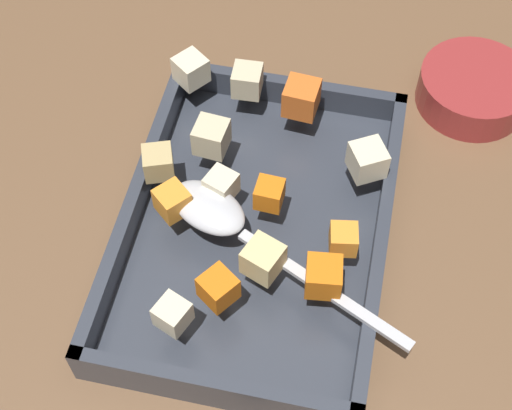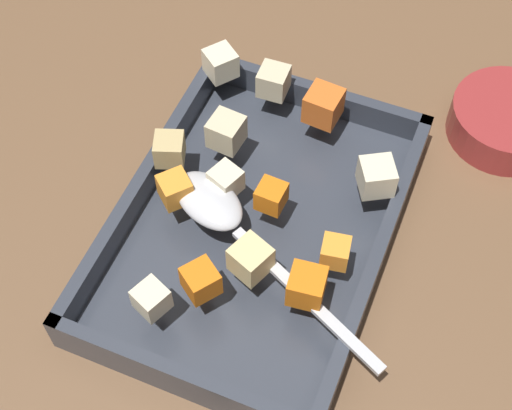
{
  "view_description": "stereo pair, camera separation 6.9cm",
  "coord_description": "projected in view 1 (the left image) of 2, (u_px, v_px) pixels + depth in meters",
  "views": [
    {
      "loc": [
        -0.39,
        -0.06,
        0.63
      ],
      "look_at": [
        -0.01,
        0.02,
        0.06
      ],
      "focal_mm": 53.59,
      "sensor_mm": 36.0,
      "label": 1
    },
    {
      "loc": [
        -0.37,
        -0.13,
        0.63
      ],
      "look_at": [
        -0.01,
        0.02,
        0.06
      ],
      "focal_mm": 53.59,
      "sensor_mm": 36.0,
      "label": 2
    }
  ],
  "objects": [
    {
      "name": "carrot_chunk_mid_right",
      "position": [
        343.0,
        239.0,
        0.67
      ],
      "size": [
        0.03,
        0.03,
        0.02
      ],
      "primitive_type": "cube",
      "rotation": [
        0.0,
        0.0,
        1.74
      ],
      "color": "orange",
      "rests_on": "baking_dish"
    },
    {
      "name": "carrot_chunk_near_right",
      "position": [
        324.0,
        277.0,
        0.65
      ],
      "size": [
        0.03,
        0.03,
        0.03
      ],
      "primitive_type": "cube",
      "rotation": [
        0.0,
        0.0,
        4.83
      ],
      "color": "orange",
      "rests_on": "baking_dish"
    },
    {
      "name": "potato_chunk_heap_side",
      "position": [
        260.0,
        259.0,
        0.66
      ],
      "size": [
        0.04,
        0.04,
        0.03
      ],
      "primitive_type": "cube",
      "rotation": [
        0.0,
        0.0,
        2.76
      ],
      "color": "#E0CC89",
      "rests_on": "baking_dish"
    },
    {
      "name": "potato_chunk_near_left",
      "position": [
        191.0,
        70.0,
        0.78
      ],
      "size": [
        0.04,
        0.04,
        0.03
      ],
      "primitive_type": "cube",
      "rotation": [
        0.0,
        0.0,
        0.92
      ],
      "color": "beige",
      "rests_on": "baking_dish"
    },
    {
      "name": "potato_chunk_under_handle",
      "position": [
        247.0,
        81.0,
        0.77
      ],
      "size": [
        0.03,
        0.03,
        0.03
      ],
      "primitive_type": "cube",
      "rotation": [
        0.0,
        0.0,
        0.04
      ],
      "color": "beige",
      "rests_on": "baking_dish"
    },
    {
      "name": "potato_chunk_corner_nw",
      "position": [
        158.0,
        162.0,
        0.71
      ],
      "size": [
        0.04,
        0.04,
        0.03
      ],
      "primitive_type": "cube",
      "rotation": [
        0.0,
        0.0,
        1.92
      ],
      "color": "tan",
      "rests_on": "baking_dish"
    },
    {
      "name": "carrot_chunk_corner_sw",
      "position": [
        218.0,
        288.0,
        0.64
      ],
      "size": [
        0.04,
        0.04,
        0.03
      ],
      "primitive_type": "cube",
      "rotation": [
        0.0,
        0.0,
        0.95
      ],
      "color": "orange",
      "rests_on": "baking_dish"
    },
    {
      "name": "potato_chunk_mid_left",
      "position": [
        173.0,
        314.0,
        0.63
      ],
      "size": [
        0.03,
        0.03,
        0.03
      ],
      "primitive_type": "cube",
      "rotation": [
        0.0,
        0.0,
        2.75
      ],
      "color": "beige",
      "rests_on": "baking_dish"
    },
    {
      "name": "potato_chunk_corner_se",
      "position": [
        211.0,
        137.0,
        0.73
      ],
      "size": [
        0.03,
        0.03,
        0.03
      ],
      "primitive_type": "cube",
      "rotation": [
        0.0,
        0.0,
        1.48
      ],
      "color": "beige",
      "rests_on": "baking_dish"
    },
    {
      "name": "carrot_chunk_back_center",
      "position": [
        172.0,
        201.0,
        0.69
      ],
      "size": [
        0.04,
        0.04,
        0.03
      ],
      "primitive_type": "cube",
      "rotation": [
        0.0,
        0.0,
        5.57
      ],
      "color": "orange",
      "rests_on": "baking_dish"
    },
    {
      "name": "potato_chunk_heap_top",
      "position": [
        220.0,
        189.0,
        0.7
      ],
      "size": [
        0.03,
        0.03,
        0.03
      ],
      "primitive_type": "cube",
      "rotation": [
        0.0,
        0.0,
        1.2
      ],
      "color": "beige",
      "rests_on": "baking_dish"
    },
    {
      "name": "carrot_chunk_center",
      "position": [
        269.0,
        197.0,
        0.69
      ],
      "size": [
        0.03,
        0.03,
        0.02
      ],
      "primitive_type": "cube",
      "rotation": [
        0.0,
        0.0,
        3.09
      ],
      "color": "orange",
      "rests_on": "baking_dish"
    },
    {
      "name": "small_prep_bowl",
      "position": [
        473.0,
        89.0,
        0.82
      ],
      "size": [
        0.12,
        0.12,
        0.04
      ],
      "primitive_type": "cylinder",
      "color": "maroon",
      "rests_on": "ground_plane"
    },
    {
      "name": "potato_chunk_far_left",
      "position": [
        367.0,
        160.0,
        0.71
      ],
      "size": [
        0.04,
        0.04,
        0.03
      ],
      "primitive_type": "cube",
      "rotation": [
        0.0,
        0.0,
        3.67
      ],
      "color": "beige",
      "rests_on": "baking_dish"
    },
    {
      "name": "carrot_chunk_rim_edge",
      "position": [
        306.0,
        98.0,
        0.76
      ],
      "size": [
        0.04,
        0.04,
        0.03
      ],
      "primitive_type": "cube",
      "rotation": [
        0.0,
        0.0,
        4.63
      ],
      "color": "orange",
      "rests_on": "baking_dish"
    },
    {
      "name": "serving_spoon",
      "position": [
        220.0,
        216.0,
        0.69
      ],
      "size": [
        0.14,
        0.24,
        0.02
      ],
      "rotation": [
        0.0,
        0.0,
        4.26
      ],
      "color": "silver",
      "rests_on": "baking_dish"
    },
    {
      "name": "ground_plane",
      "position": [
        277.0,
        230.0,
        0.74
      ],
      "size": [
        4.0,
        4.0,
        0.0
      ],
      "primitive_type": "plane",
      "color": "brown"
    },
    {
      "name": "baking_dish",
      "position": [
        256.0,
        230.0,
        0.73
      ],
      "size": [
        0.34,
        0.25,
        0.05
      ],
      "color": "#333842",
      "rests_on": "ground_plane"
    }
  ]
}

